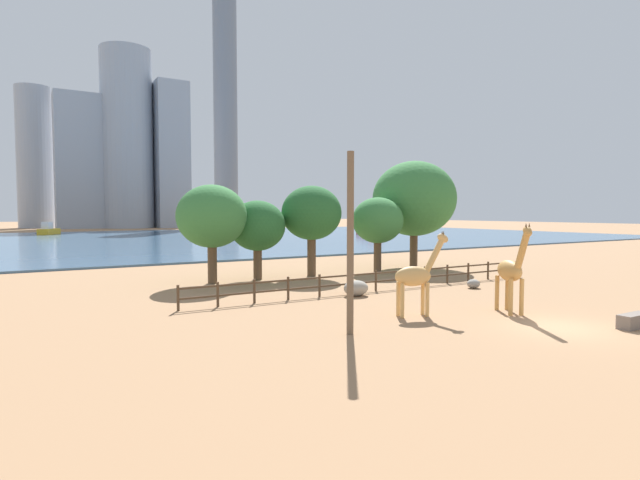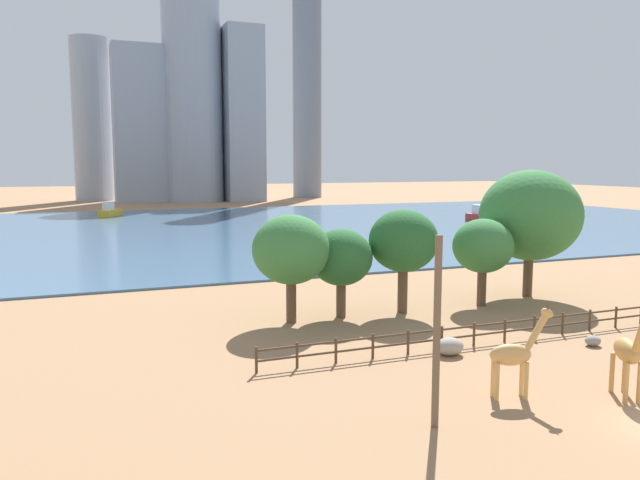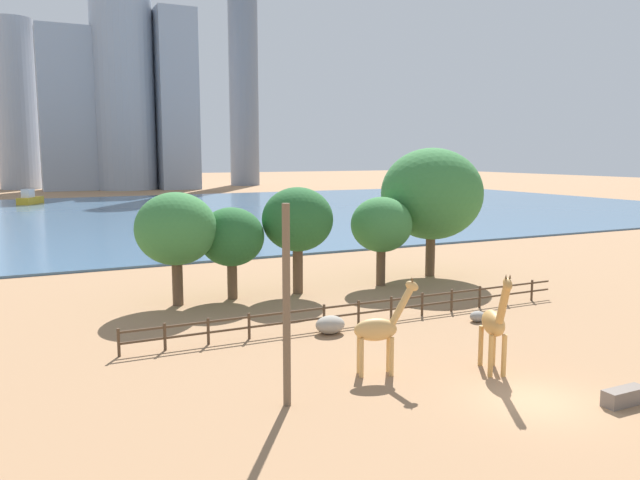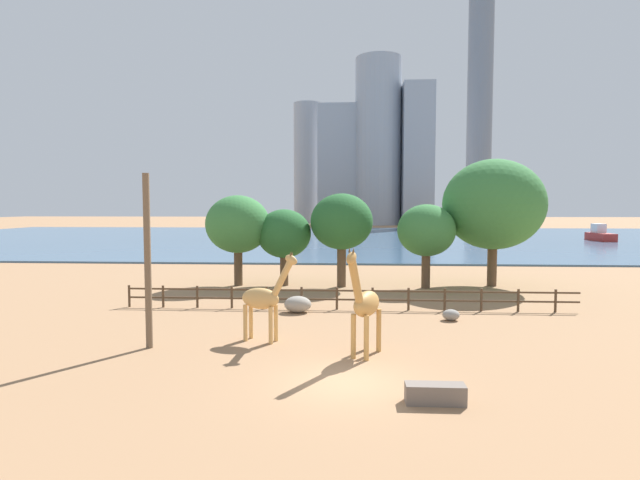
# 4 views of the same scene
# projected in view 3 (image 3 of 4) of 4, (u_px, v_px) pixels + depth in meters

# --- Properties ---
(ground_plane) EXTENTS (400.00, 400.00, 0.00)m
(ground_plane) POSITION_uv_depth(u_px,v_px,m) (140.00, 214.00, 94.20)
(ground_plane) COLOR #9E7551
(harbor_water) EXTENTS (180.00, 86.00, 0.20)m
(harbor_water) POSITION_uv_depth(u_px,v_px,m) (144.00, 215.00, 91.52)
(harbor_water) COLOR #476B8C
(harbor_water) RESTS_ON ground
(giraffe_tall) EXTENTS (2.77, 1.33, 4.04)m
(giraffe_tall) POSITION_uv_depth(u_px,v_px,m) (379.00, 329.00, 25.51)
(giraffe_tall) COLOR tan
(giraffe_tall) RESTS_ON ground
(giraffe_companion) EXTENTS (1.66, 2.87, 4.45)m
(giraffe_companion) POSITION_uv_depth(u_px,v_px,m) (494.00, 324.00, 25.72)
(giraffe_companion) COLOR #C18C47
(giraffe_companion) RESTS_ON ground
(utility_pole) EXTENTS (0.28, 0.28, 7.34)m
(utility_pole) POSITION_uv_depth(u_px,v_px,m) (286.00, 306.00, 22.10)
(utility_pole) COLOR brown
(utility_pole) RESTS_ON ground
(boulder_near_fence) EXTENTS (0.89, 0.78, 0.58)m
(boulder_near_fence) POSITION_uv_depth(u_px,v_px,m) (478.00, 316.00, 33.81)
(boulder_near_fence) COLOR gray
(boulder_near_fence) RESTS_ON ground
(boulder_by_pole) EXTENTS (1.53, 1.23, 0.92)m
(boulder_by_pole) POSITION_uv_depth(u_px,v_px,m) (330.00, 325.00, 31.54)
(boulder_by_pole) COLOR gray
(boulder_by_pole) RESTS_ON ground
(feeding_trough) EXTENTS (1.80, 0.60, 0.60)m
(feeding_trough) POSITION_uv_depth(u_px,v_px,m) (624.00, 397.00, 22.62)
(feeding_trough) COLOR #72665B
(feeding_trough) RESTS_ON ground
(enclosure_fence) EXTENTS (26.12, 0.14, 1.30)m
(enclosure_fence) POSITION_uv_depth(u_px,v_px,m) (364.00, 309.00, 33.44)
(enclosure_fence) COLOR #4C3826
(enclosure_fence) RESTS_ON ground
(tree_left_large) EXTENTS (4.61, 4.61, 6.94)m
(tree_left_large) POSITION_uv_depth(u_px,v_px,m) (298.00, 220.00, 40.12)
(tree_left_large) COLOR brown
(tree_left_large) RESTS_ON ground
(tree_center_broad) EXTENTS (4.21, 4.21, 6.14)m
(tree_center_broad) POSITION_uv_depth(u_px,v_px,m) (381.00, 225.00, 42.66)
(tree_center_broad) COLOR brown
(tree_center_broad) RESTS_ON ground
(tree_right_tall) EXTENTS (7.46, 7.46, 9.49)m
(tree_right_tall) POSITION_uv_depth(u_px,v_px,m) (432.00, 194.00, 45.81)
(tree_right_tall) COLOR brown
(tree_right_tall) RESTS_ON ground
(tree_left_small) EXTENTS (4.07, 4.07, 5.77)m
(tree_left_small) POSITION_uv_depth(u_px,v_px,m) (231.00, 237.00, 38.69)
(tree_left_small) COLOR brown
(tree_left_small) RESTS_ON ground
(tree_right_small) EXTENTS (4.82, 4.82, 6.81)m
(tree_right_small) POSITION_uv_depth(u_px,v_px,m) (176.00, 229.00, 36.93)
(tree_right_small) COLOR brown
(tree_right_small) RESTS_ON ground
(boat_ferry) EXTENTS (2.37, 6.52, 2.86)m
(boat_ferry) POSITION_uv_depth(u_px,v_px,m) (410.00, 201.00, 104.20)
(boat_ferry) COLOR #B22D28
(boat_ferry) RESTS_ON harbor_water
(boat_sailboat) EXTENTS (4.67, 6.41, 2.67)m
(boat_sailboat) POSITION_uv_depth(u_px,v_px,m) (30.00, 199.00, 110.87)
(boat_sailboat) COLOR gold
(boat_sailboat) RESTS_ON harbor_water
(skyline_tower_needle) EXTENTS (13.28, 9.17, 39.74)m
(skyline_tower_needle) POSITION_uv_depth(u_px,v_px,m) (67.00, 110.00, 153.91)
(skyline_tower_needle) COLOR #939EAD
(skyline_tower_needle) RESTS_ON ground
(skyline_block_central) EXTENTS (9.73, 10.03, 45.12)m
(skyline_block_central) POSITION_uv_depth(u_px,v_px,m) (176.00, 101.00, 159.48)
(skyline_block_central) COLOR #939EAD
(skyline_block_central) RESTS_ON ground
(skyline_tower_glass) EXTENTS (8.35, 8.35, 89.29)m
(skyline_tower_glass) POSITION_uv_depth(u_px,v_px,m) (243.00, 27.00, 175.73)
(skyline_tower_glass) COLOR slate
(skyline_tower_glass) RESTS_ON ground
(skyline_block_left) EXTENTS (15.05, 15.05, 54.19)m
(skyline_block_left) POSITION_uv_depth(u_px,v_px,m) (123.00, 81.00, 156.50)
(skyline_block_left) COLOR #939EAD
(skyline_block_left) RESTS_ON ground
(skyline_block_right) EXTENTS (9.96, 9.96, 42.85)m
(skyline_block_right) POSITION_uv_depth(u_px,v_px,m) (16.00, 105.00, 159.08)
(skyline_block_right) COLOR #939EAD
(skyline_block_right) RESTS_ON ground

